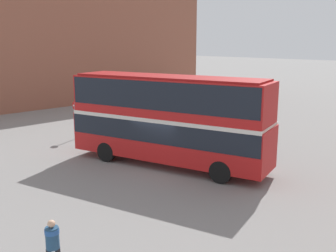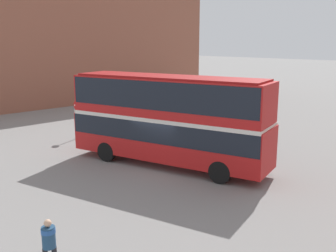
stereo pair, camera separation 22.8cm
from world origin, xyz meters
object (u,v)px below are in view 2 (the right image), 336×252
at_px(pedestrian_foreground, 49,241).
at_px(parked_car_kerb_near, 191,101).
at_px(no_entry_sign, 76,114).
at_px(double_decker_bus, 168,115).

relative_size(pedestrian_foreground, parked_car_kerb_near, 0.36).
height_order(pedestrian_foreground, no_entry_sign, no_entry_sign).
xyz_separation_m(parked_car_kerb_near, no_entry_sign, (2.46, -13.82, 0.87)).
xyz_separation_m(double_decker_bus, pedestrian_foreground, (4.92, -9.24, -1.71)).
distance_m(pedestrian_foreground, parked_car_kerb_near, 27.59).
xyz_separation_m(double_decker_bus, no_entry_sign, (-8.43, -0.46, -1.03)).
bearing_deg(pedestrian_foreground, no_entry_sign, -14.75).
distance_m(parked_car_kerb_near, no_entry_sign, 14.07).
bearing_deg(parked_car_kerb_near, double_decker_bus, -42.33).
height_order(double_decker_bus, parked_car_kerb_near, double_decker_bus).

